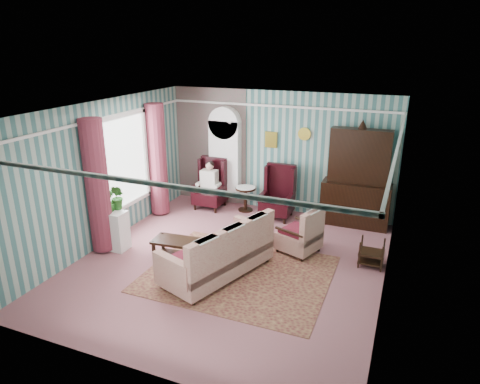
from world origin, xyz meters
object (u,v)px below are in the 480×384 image
at_px(seated_woman, 210,185).
at_px(round_side_table, 246,199).
at_px(nest_table, 372,253).
at_px(wingback_right, 277,193).
at_px(wingback_left, 210,184).
at_px(floral_armchair, 299,228).
at_px(bookcase, 225,162).
at_px(sofa, 217,248).
at_px(plant_stand, 114,230).
at_px(dresser_hutch, 358,175).
at_px(coffee_table, 179,251).

height_order(seated_woman, round_side_table, seated_woman).
height_order(round_side_table, nest_table, round_side_table).
bearing_deg(wingback_right, nest_table, -33.75).
xyz_separation_m(wingback_right, seated_woman, (-1.75, 0.00, -0.04)).
height_order(wingback_right, seated_woman, wingback_right).
bearing_deg(seated_woman, wingback_left, 0.00).
relative_size(nest_table, floral_armchair, 0.53).
height_order(bookcase, sofa, bookcase).
bearing_deg(wingback_right, bookcase, 165.43).
distance_m(round_side_table, nest_table, 3.60).
bearing_deg(wingback_left, seated_woman, 0.00).
bearing_deg(seated_woman, plant_stand, -106.22).
distance_m(round_side_table, floral_armchair, 2.43).
distance_m(dresser_hutch, round_side_table, 2.75).
distance_m(wingback_left, nest_table, 4.37).
height_order(wingback_left, sofa, wingback_left).
bearing_deg(round_side_table, wingback_right, -10.01).
bearing_deg(bookcase, seated_woman, -122.66).
relative_size(wingback_right, floral_armchair, 1.23).
relative_size(bookcase, wingback_left, 1.79).
xyz_separation_m(wingback_right, nest_table, (2.32, -1.55, -0.35)).
height_order(seated_woman, plant_stand, seated_woman).
bearing_deg(floral_armchair, bookcase, 71.95).
relative_size(bookcase, coffee_table, 2.31).
relative_size(plant_stand, coffee_table, 0.82).
distance_m(nest_table, floral_armchair, 1.42).
bearing_deg(sofa, nest_table, -42.24).
distance_m(bookcase, wingback_left, 0.68).
height_order(plant_stand, floral_armchair, floral_armchair).
height_order(bookcase, floral_armchair, bookcase).
distance_m(wingback_right, nest_table, 2.81).
distance_m(seated_woman, floral_armchair, 3.07).
height_order(dresser_hutch, plant_stand, dresser_hutch).
bearing_deg(round_side_table, wingback_left, -170.54).
relative_size(wingback_right, seated_woman, 1.06).
bearing_deg(round_side_table, bookcase, 159.73).
bearing_deg(seated_woman, dresser_hutch, 4.41).
distance_m(sofa, floral_armchair, 1.80).
relative_size(bookcase, sofa, 1.05).
bearing_deg(dresser_hutch, sofa, -121.66).
relative_size(dresser_hutch, sofa, 1.11).
xyz_separation_m(dresser_hutch, sofa, (-1.96, -3.17, -0.66)).
height_order(seated_woman, floral_armchair, seated_woman).
relative_size(round_side_table, floral_armchair, 0.59).
bearing_deg(floral_armchair, wingback_right, 51.51).
bearing_deg(sofa, seated_woman, 47.60).
bearing_deg(wingback_left, round_side_table, 9.46).
relative_size(bookcase, dresser_hutch, 0.95).
bearing_deg(floral_armchair, sofa, 161.00).
xyz_separation_m(dresser_hutch, plant_stand, (-4.30, -3.02, -0.78)).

